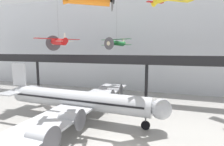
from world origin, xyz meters
name	(u,v)px	position (x,y,z in m)	size (l,w,h in m)	color
hangar_back_wall	(152,43)	(0.00, 32.71, 13.56)	(140.00, 3.00, 27.12)	silver
mezzanine_walkway	(146,63)	(0.00, 21.51, 8.78)	(110.00, 3.20, 10.45)	black
airliner_silver_main	(76,100)	(-9.68, 7.79, 3.29)	(30.72, 34.67, 9.09)	#B7BABF
suspended_plane_orange_highwing	(89,0)	(-5.30, 4.14, 17.91)	(6.80, 7.81, 6.42)	orange
suspended_plane_red_highwing	(59,42)	(-17.52, 14.69, 13.33)	(7.97, 8.61, 11.39)	red
suspended_plane_green_biplane	(117,43)	(-7.38, 23.32, 13.23)	(7.90, 6.75, 11.18)	#1E6B33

